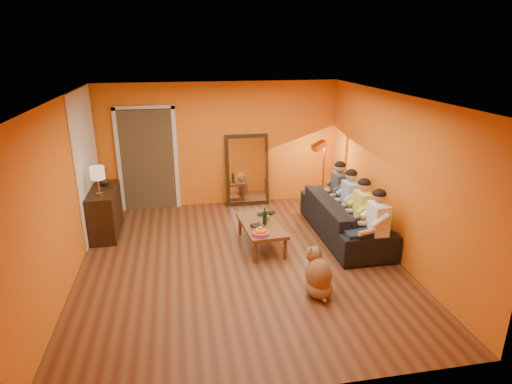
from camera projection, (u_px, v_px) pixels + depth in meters
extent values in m
cube|color=brown|center=(240.00, 262.00, 6.85)|extent=(5.00, 5.50, 0.00)
cube|color=white|center=(238.00, 97.00, 5.99)|extent=(5.00, 5.50, 0.00)
cube|color=orange|center=(220.00, 145.00, 8.97)|extent=(5.00, 0.00, 2.60)
cube|color=orange|center=(63.00, 195.00, 5.99)|extent=(0.00, 5.50, 2.60)
cube|color=orange|center=(393.00, 176.00, 6.85)|extent=(0.00, 5.50, 2.60)
cube|color=white|center=(87.00, 163.00, 7.62)|extent=(0.02, 1.90, 2.58)
cube|color=#3F2D19|center=(148.00, 159.00, 8.87)|extent=(1.06, 0.30, 2.10)
cube|color=white|center=(119.00, 162.00, 8.66)|extent=(0.08, 0.06, 2.20)
cube|color=white|center=(176.00, 159.00, 8.86)|extent=(0.08, 0.06, 2.20)
cube|color=white|center=(143.00, 108.00, 8.41)|extent=(1.22, 0.06, 0.08)
cube|color=black|center=(247.00, 170.00, 9.14)|extent=(0.92, 0.27, 1.51)
cube|color=white|center=(247.00, 170.00, 9.10)|extent=(0.78, 0.21, 1.35)
cube|color=black|center=(106.00, 212.00, 7.76)|extent=(0.44, 1.18, 0.85)
imported|color=black|center=(344.00, 218.00, 7.69)|extent=(2.42, 0.94, 0.71)
cylinder|color=black|center=(265.00, 216.00, 7.17)|extent=(0.07, 0.07, 0.31)
imported|color=#B27F3F|center=(267.00, 218.00, 7.37)|extent=(0.12, 0.12, 0.09)
imported|color=black|center=(267.00, 215.00, 7.61)|extent=(0.36, 0.25, 0.03)
imported|color=black|center=(253.00, 229.00, 7.04)|extent=(0.23, 0.28, 0.02)
imported|color=red|center=(253.00, 227.00, 7.04)|extent=(0.22, 0.26, 0.02)
imported|color=black|center=(253.00, 227.00, 7.01)|extent=(0.21, 0.25, 0.02)
imported|color=black|center=(104.00, 180.00, 7.82)|extent=(0.18, 0.18, 0.19)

